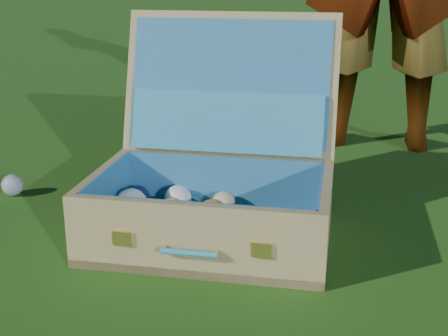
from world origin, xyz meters
TOP-DOWN VIEW (x-y plane):
  - ground at (0.00, 0.00)m, footprint 60.00×60.00m
  - stray_ball at (-0.73, -0.10)m, footprint 0.07×0.07m
  - suitcase at (0.02, -0.05)m, footprint 0.80×0.77m

SIDE VIEW (x-z plane):
  - ground at x=0.00m, z-range 0.00..0.00m
  - stray_ball at x=-0.73m, z-range 0.00..0.07m
  - suitcase at x=0.02m, z-range -0.13..0.49m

